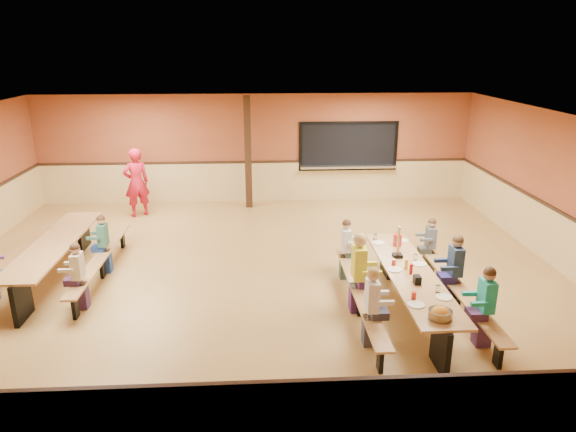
{
  "coord_description": "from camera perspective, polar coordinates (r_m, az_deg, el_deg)",
  "views": [
    {
      "loc": [
        0.09,
        -9.17,
        4.24
      ],
      "look_at": [
        0.62,
        0.08,
        1.15
      ],
      "focal_mm": 32.0,
      "sensor_mm": 36.0,
      "label": 1
    }
  ],
  "objects": [
    {
      "name": "seated_adult_yellow",
      "position": [
        8.56,
        7.84,
        -6.32
      ],
      "size": [
        0.44,
        0.36,
        1.35
      ],
      "primitive_type": null,
      "color": "yellow",
      "rests_on": "ground"
    },
    {
      "name": "seated_child_tan_sec",
      "position": [
        9.28,
        -22.22,
        -6.26
      ],
      "size": [
        0.34,
        0.28,
        1.16
      ],
      "primitive_type": null,
      "color": "#C0B796",
      "rests_on": "ground"
    },
    {
      "name": "condiment_mustard",
      "position": [
        8.67,
        13.01,
        -5.24
      ],
      "size": [
        0.06,
        0.06,
        0.17
      ],
      "primitive_type": "cylinder",
      "color": "yellow",
      "rests_on": "cafeteria_table_main"
    },
    {
      "name": "place_settings",
      "position": [
        8.59,
        13.49,
        -5.75
      ],
      "size": [
        0.65,
        3.3,
        0.11
      ],
      "primitive_type": null,
      "color": "beige",
      "rests_on": "cafeteria_table_main"
    },
    {
      "name": "seated_child_teal_right",
      "position": [
        8.11,
        21.06,
        -9.45
      ],
      "size": [
        0.38,
        0.31,
        1.23
      ],
      "primitive_type": null,
      "color": "teal",
      "rests_on": "ground"
    },
    {
      "name": "napkin_dispenser",
      "position": [
        8.21,
        14.16,
        -6.88
      ],
      "size": [
        0.1,
        0.14,
        0.13
      ],
      "primitive_type": "cube",
      "color": "black",
      "rests_on": "cafeteria_table_main"
    },
    {
      "name": "seated_child_char_right",
      "position": [
        10.24,
        15.49,
        -3.32
      ],
      "size": [
        0.33,
        0.27,
        1.12
      ],
      "primitive_type": null,
      "color": "#50555A",
      "rests_on": "ground"
    },
    {
      "name": "cafeteria_table_second",
      "position": [
        10.63,
        -24.39,
        -3.73
      ],
      "size": [
        1.91,
        3.7,
        0.74
      ],
      "color": "#A17140",
      "rests_on": "ground"
    },
    {
      "name": "punch_pitcher",
      "position": [
        9.61,
        12.07,
        -2.64
      ],
      "size": [
        0.16,
        0.16,
        0.22
      ],
      "primitive_type": "cylinder",
      "color": "red",
      "rests_on": "cafeteria_table_main"
    },
    {
      "name": "seated_child_white_left",
      "position": [
        7.7,
        9.26,
        -9.99
      ],
      "size": [
        0.37,
        0.3,
        1.21
      ],
      "primitive_type": null,
      "color": "silver",
      "rests_on": "ground"
    },
    {
      "name": "chip_bowl",
      "position": [
        7.31,
        16.58,
        -10.33
      ],
      "size": [
        0.32,
        0.32,
        0.15
      ],
      "primitive_type": null,
      "color": "orange",
      "rests_on": "cafeteria_table_main"
    },
    {
      "name": "seated_child_green_sec",
      "position": [
        10.56,
        -19.78,
        -2.99
      ],
      "size": [
        0.34,
        0.28,
        1.15
      ],
      "primitive_type": null,
      "color": "#316353",
      "rests_on": "ground"
    },
    {
      "name": "table_paddle",
      "position": [
        9.09,
        12.1,
        -3.69
      ],
      "size": [
        0.16,
        0.16,
        0.56
      ],
      "color": "black",
      "rests_on": "cafeteria_table_main"
    },
    {
      "name": "kitchen_pass_through",
      "position": [
        14.61,
        6.71,
        7.48
      ],
      "size": [
        2.78,
        0.28,
        1.38
      ],
      "color": "black",
      "rests_on": "ground"
    },
    {
      "name": "ground",
      "position": [
        10.1,
        -3.53,
        -6.4
      ],
      "size": [
        12.0,
        12.0,
        0.0
      ],
      "primitive_type": "plane",
      "color": "olive",
      "rests_on": "ground"
    },
    {
      "name": "seated_child_grey_left",
      "position": [
        9.74,
        6.43,
        -3.74
      ],
      "size": [
        0.34,
        0.28,
        1.16
      ],
      "primitive_type": null,
      "color": "silver",
      "rests_on": "ground"
    },
    {
      "name": "room_envelope",
      "position": [
        9.83,
        -3.61,
        -2.75
      ],
      "size": [
        12.04,
        10.04,
        3.02
      ],
      "color": "brown",
      "rests_on": "ground"
    },
    {
      "name": "structural_post",
      "position": [
        13.85,
        -4.46,
        6.98
      ],
      "size": [
        0.18,
        0.18,
        3.0
      ],
      "primitive_type": "cube",
      "color": "black",
      "rests_on": "ground"
    },
    {
      "name": "standing_woman",
      "position": [
        13.75,
        -16.49,
        3.59
      ],
      "size": [
        0.77,
        0.69,
        1.78
      ],
      "primitive_type": "imported",
      "rotation": [
        0.0,
        0.0,
        3.64
      ],
      "color": "red",
      "rests_on": "ground"
    },
    {
      "name": "cafeteria_table_main",
      "position": [
        8.7,
        13.36,
        -7.37
      ],
      "size": [
        1.91,
        3.7,
        0.74
      ],
      "color": "#A17140",
      "rests_on": "ground"
    },
    {
      "name": "seated_child_navy_right",
      "position": [
        9.11,
        18.02,
        -5.86
      ],
      "size": [
        0.39,
        0.32,
        1.26
      ],
      "primitive_type": null,
      "color": "#1F304D",
      "rests_on": "ground"
    },
    {
      "name": "condiment_ketchup",
      "position": [
        8.52,
        13.52,
        -5.73
      ],
      "size": [
        0.06,
        0.06,
        0.17
      ],
      "primitive_type": "cylinder",
      "color": "#B2140F",
      "rests_on": "cafeteria_table_main"
    }
  ]
}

